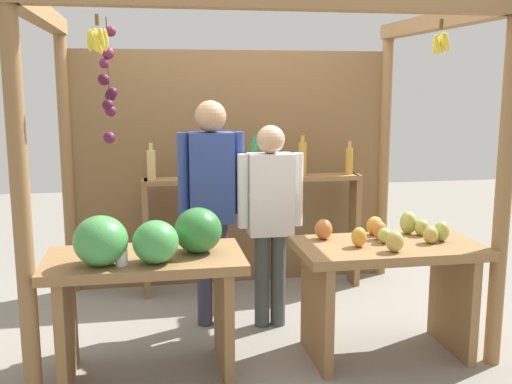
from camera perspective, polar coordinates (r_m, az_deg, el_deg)
name	(u,v)px	position (r m, az deg, el deg)	size (l,w,h in m)	color
ground_plane	(252,321)	(4.69, -0.43, -12.11)	(12.00, 12.00, 0.00)	gray
market_stall	(241,139)	(4.78, -1.42, 5.00)	(2.94, 2.02, 2.29)	olive
fruit_counter_left	(147,269)	(3.68, -10.25, -7.21)	(1.19, 0.66, 1.05)	olive
fruit_counter_right	(388,271)	(4.06, 12.34, -7.33)	(1.19, 0.64, 0.92)	olive
bottle_shelf_unit	(253,201)	(5.16, -0.28, -0.90)	(1.89, 0.22, 1.35)	olive
vendor_man	(211,193)	(4.37, -4.24, -0.05)	(0.48, 0.23, 1.67)	#393749
vendor_woman	(270,209)	(4.36, 1.37, -1.64)	(0.48, 0.20, 1.49)	#404847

